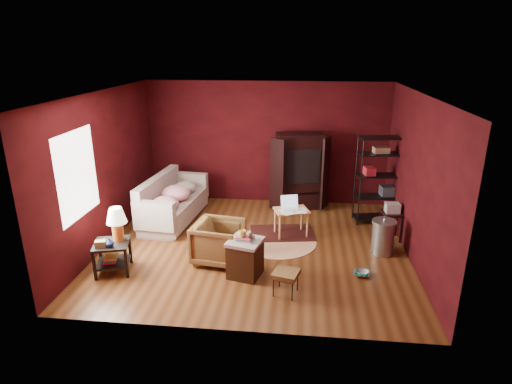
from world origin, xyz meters
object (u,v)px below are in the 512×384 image
tv_armoire (299,170)px  armchair (219,240)px  sofa (171,203)px  side_table (114,234)px  wire_shelving (379,176)px  hamper (245,257)px  laptop_desk (291,212)px

tv_armoire → armchair: bearing=-129.7°
sofa → armchair: armchair is taller
side_table → wire_shelving: size_ratio=0.59×
hamper → wire_shelving: bearing=46.0°
sofa → tv_armoire: 2.91m
tv_armoire → wire_shelving: bearing=-35.6°
sofa → armchair: 2.14m
sofa → side_table: side_table is taller
tv_armoire → wire_shelving: (1.64, -0.65, 0.11)m
sofa → laptop_desk: size_ratio=2.58×
sofa → wire_shelving: (4.29, 0.43, 0.61)m
hamper → laptop_desk: 1.78m
side_table → hamper: (2.14, 0.04, -0.32)m
side_table → wire_shelving: bearing=29.3°
side_table → laptop_desk: bearing=30.7°
sofa → tv_armoire: (2.65, 1.08, 0.50)m
wire_shelving → armchair: bearing=-154.5°
side_table → hamper: side_table is taller
sofa → side_table: (-0.29, -2.14, 0.25)m
hamper → tv_armoire: bearing=75.8°
laptop_desk → wire_shelving: (1.76, 0.90, 0.52)m
armchair → tv_armoire: size_ratio=0.47×
laptop_desk → wire_shelving: bearing=8.7°
sofa → armchair: (1.34, -1.67, 0.00)m
sofa → tv_armoire: bearing=-66.6°
side_table → tv_armoire: tv_armoire is taller
hamper → laptop_desk: size_ratio=0.92×
laptop_desk → wire_shelving: 2.04m
sofa → tv_armoire: tv_armoire is taller
armchair → tv_armoire: tv_armoire is taller
armchair → hamper: armchair is taller
laptop_desk → armchair: bearing=-153.1°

